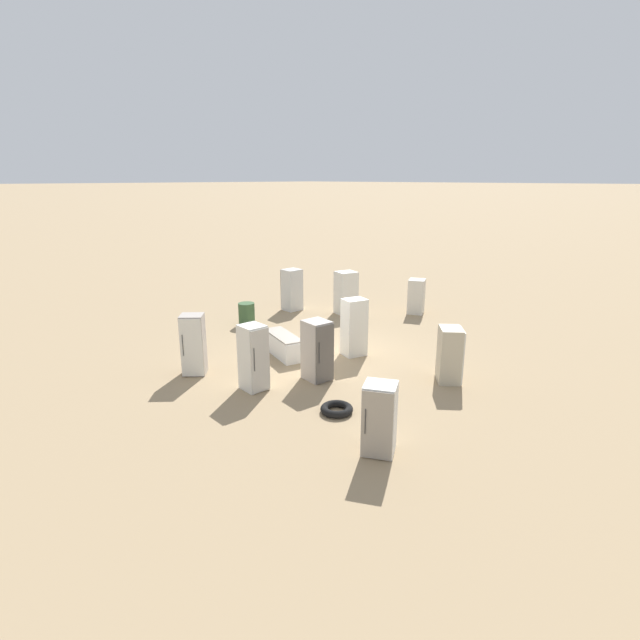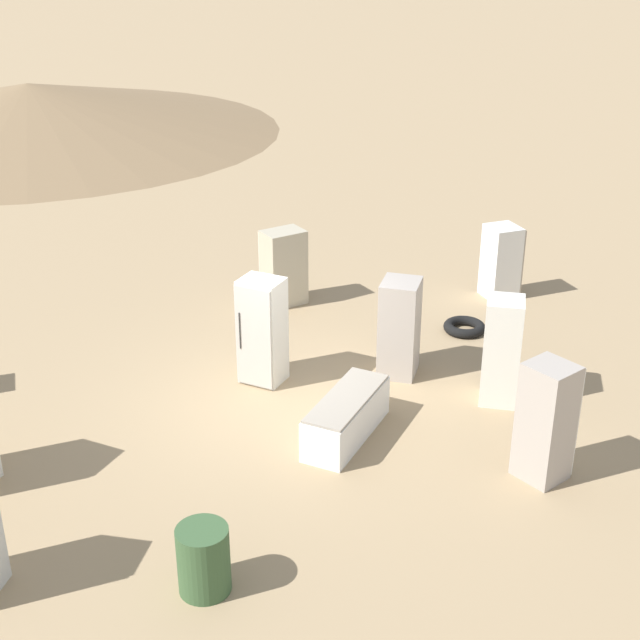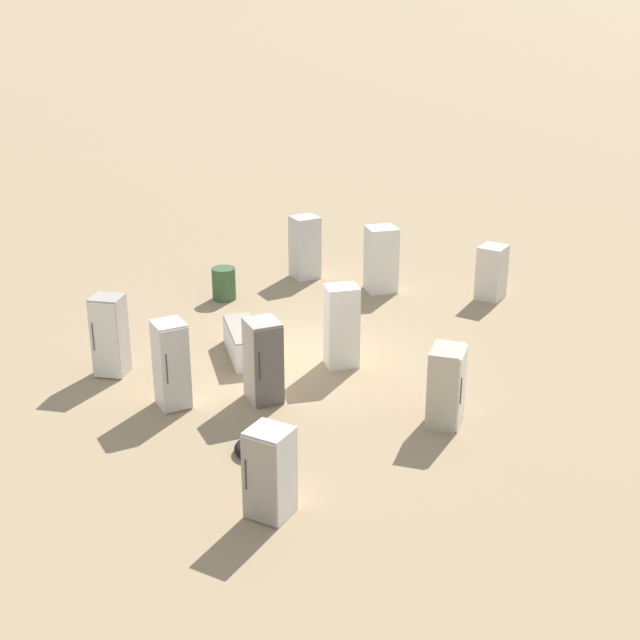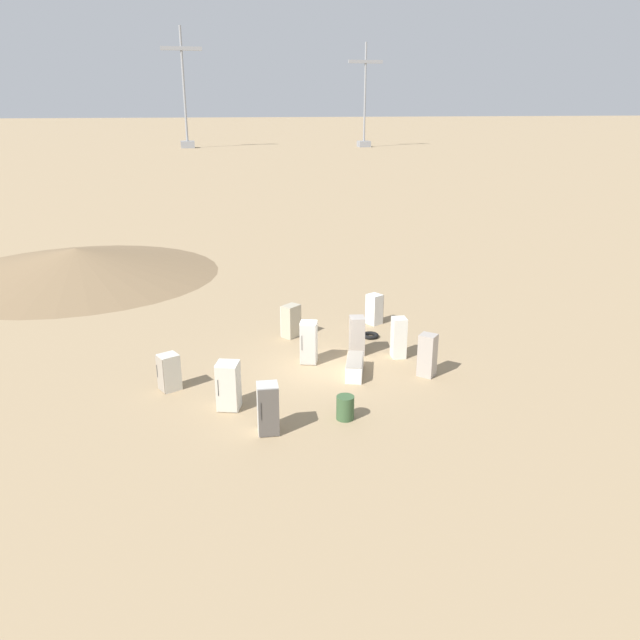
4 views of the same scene
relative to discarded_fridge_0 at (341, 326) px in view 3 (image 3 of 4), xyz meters
name	(u,v)px [view 3 (image 3 of 4)]	position (x,y,z in m)	size (l,w,h in m)	color
ground_plane	(312,358)	(-0.36, 0.63, -0.91)	(1000.00, 1000.00, 0.00)	#9E8460
discarded_fridge_0	(341,326)	(0.00, 0.00, 0.00)	(0.82, 0.78, 1.81)	silver
discarded_fridge_1	(446,386)	(0.18, -3.25, -0.15)	(0.99, 0.97, 1.52)	#B2A88E
discarded_fridge_2	(263,361)	(-2.23, -0.56, -0.07)	(0.71, 0.81, 1.68)	#A89E93
discarded_fridge_3	(305,247)	(2.45, 5.45, -0.04)	(0.73, 0.72, 1.74)	silver
discarded_fridge_4	(492,272)	(5.64, 1.39, -0.20)	(0.92, 0.87, 1.41)	beige
discarded_fridge_5	(381,259)	(3.57, 3.43, -0.03)	(0.94, 0.94, 1.75)	silver
discarded_fridge_6	(171,365)	(-3.86, 0.17, -0.03)	(0.62, 0.70, 1.76)	silver
discarded_fridge_7	(243,342)	(-1.55, 1.58, -0.57)	(1.20, 1.98, 0.67)	white
discarded_fridge_8	(270,473)	(-4.12, -4.13, -0.16)	(0.86, 0.86, 1.49)	white
discarded_fridge_9	(110,336)	(-4.34, 2.25, -0.04)	(0.87, 0.87, 1.73)	#A89E93
scrap_tire	(256,448)	(-3.39, -2.33, -0.81)	(0.78, 0.78, 0.18)	black
rusty_barrel	(224,284)	(-0.25, 5.07, -0.48)	(0.61, 0.61, 0.84)	#385633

